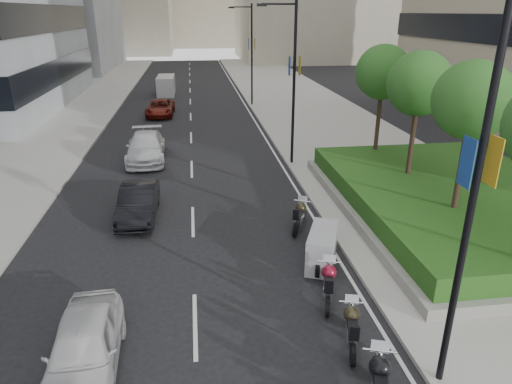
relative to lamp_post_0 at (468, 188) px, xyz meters
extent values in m
cube|color=#9E9B93|center=(4.86, 29.00, -4.99)|extent=(10.00, 100.00, 0.15)
cube|color=#9E9B93|center=(-16.14, 29.00, -4.99)|extent=(8.00, 100.00, 0.15)
cube|color=silver|center=(-0.44, 29.00, -5.06)|extent=(0.12, 100.00, 0.01)
cube|color=silver|center=(-5.64, 29.00, -5.06)|extent=(0.12, 100.00, 0.01)
cube|color=gray|center=(5.86, 9.00, -4.72)|extent=(10.00, 14.00, 0.40)
cube|color=#184714|center=(5.86, 9.00, -4.12)|extent=(9.40, 13.40, 0.80)
cylinder|color=#332319|center=(4.36, 7.00, -2.52)|extent=(0.22, 0.22, 4.00)
sphere|color=#16481B|center=(4.36, 7.00, 0.38)|extent=(2.80, 2.80, 2.80)
cylinder|color=#332319|center=(4.36, 11.00, -2.52)|extent=(0.22, 0.22, 4.00)
sphere|color=#16481B|center=(4.36, 11.00, 0.38)|extent=(2.80, 2.80, 2.80)
cylinder|color=#332319|center=(4.36, 15.00, -2.52)|extent=(0.22, 0.22, 4.00)
sphere|color=#16481B|center=(4.36, 15.00, 0.38)|extent=(2.80, 2.80, 2.80)
cylinder|color=black|center=(0.16, 0.00, -0.57)|extent=(0.16, 0.16, 9.00)
cube|color=gold|center=(0.44, 0.00, 0.53)|extent=(0.02, 0.45, 1.00)
cube|color=navy|center=(-0.12, 0.00, 0.53)|extent=(0.02, 0.45, 1.00)
cylinder|color=black|center=(0.16, 17.00, -0.57)|extent=(0.16, 0.16, 9.00)
cylinder|color=black|center=(-0.74, 17.00, 3.63)|extent=(1.80, 0.10, 0.10)
cube|color=black|center=(-1.64, 17.00, 3.58)|extent=(0.50, 0.22, 0.14)
cube|color=gold|center=(0.44, 17.00, 0.53)|extent=(0.02, 0.45, 1.00)
cube|color=navy|center=(-0.12, 17.00, 0.53)|extent=(0.02, 0.45, 1.00)
cylinder|color=black|center=(0.16, 35.00, -0.57)|extent=(0.16, 0.16, 9.00)
cylinder|color=black|center=(-0.74, 35.00, 3.63)|extent=(1.80, 0.10, 0.10)
cube|color=black|center=(-1.64, 35.00, 3.58)|extent=(0.50, 0.22, 0.14)
cube|color=gold|center=(0.44, 35.00, 0.53)|extent=(0.02, 0.45, 1.00)
cube|color=navy|center=(-0.12, 35.00, 0.53)|extent=(0.02, 0.45, 1.00)
cylinder|color=black|center=(-1.35, 0.26, -4.74)|extent=(0.32, 0.66, 0.65)
sphere|color=black|center=(-1.51, -0.26, -4.17)|extent=(0.50, 0.50, 0.50)
cylinder|color=silver|center=(-1.43, 0.01, -3.94)|extent=(0.75, 0.29, 0.05)
cylinder|color=black|center=(-1.71, 0.88, -4.78)|extent=(0.26, 0.58, 0.57)
cylinder|color=black|center=(-1.32, 2.30, -4.78)|extent=(0.26, 0.58, 0.57)
cube|color=silver|center=(-1.52, 1.54, -4.62)|extent=(0.48, 0.83, 0.39)
sphere|color=#2F2A1A|center=(-1.44, 1.84, -4.27)|extent=(0.44, 0.44, 0.44)
cube|color=black|center=(-1.60, 1.28, -4.33)|extent=(0.43, 0.74, 0.15)
cylinder|color=silver|center=(-1.38, 2.08, -4.07)|extent=(0.67, 0.23, 0.05)
cylinder|color=black|center=(-1.78, 2.90, -4.76)|extent=(0.29, 0.61, 0.60)
cylinder|color=black|center=(-1.32, 4.39, -4.76)|extent=(0.29, 0.61, 0.60)
cube|color=silver|center=(-1.56, 3.60, -4.60)|extent=(0.52, 0.88, 0.41)
sphere|color=maroon|center=(-1.47, 3.91, -4.23)|extent=(0.47, 0.47, 0.47)
cube|color=black|center=(-1.65, 3.32, -4.29)|extent=(0.47, 0.78, 0.16)
cylinder|color=silver|center=(-1.39, 4.16, -4.02)|extent=(0.70, 0.26, 0.05)
cylinder|color=black|center=(-1.47, 5.04, -4.75)|extent=(0.36, 0.63, 0.63)
cylinder|color=black|center=(-0.85, 6.55, -4.75)|extent=(0.36, 0.63, 0.63)
cube|color=gray|center=(-1.16, 5.79, -4.40)|extent=(1.62, 2.31, 1.28)
cylinder|color=black|center=(-1.62, 7.99, -4.77)|extent=(0.35, 0.58, 0.59)
cylinder|color=black|center=(-0.98, 9.37, -4.77)|extent=(0.35, 0.58, 0.59)
cube|color=silver|center=(-1.32, 8.63, -4.61)|extent=(0.60, 0.85, 0.40)
sphere|color=black|center=(-1.19, 8.92, -4.25)|extent=(0.46, 0.46, 0.46)
cube|color=black|center=(-1.44, 8.38, -4.31)|extent=(0.54, 0.76, 0.15)
cylinder|color=silver|center=(-1.08, 9.15, -4.04)|extent=(0.66, 0.34, 0.05)
imported|color=silver|center=(-8.32, 1.57, -4.35)|extent=(1.87, 4.26, 1.43)
imported|color=black|center=(-7.93, 10.76, -4.37)|extent=(1.57, 4.27, 1.40)
imported|color=white|center=(-8.31, 19.12, -4.28)|extent=(2.37, 5.46, 1.56)
imported|color=#63140B|center=(-8.18, 31.74, -4.40)|extent=(2.40, 4.85, 1.32)
cube|color=#B3B3B5|center=(-8.15, 42.52, -4.10)|extent=(1.80, 4.61, 1.93)
cube|color=#B3B3B5|center=(-8.15, 40.78, -4.56)|extent=(1.76, 1.12, 1.01)
cylinder|color=black|center=(-8.88, 40.87, -4.74)|extent=(0.23, 0.64, 0.64)
cylinder|color=black|center=(-7.41, 40.87, -4.74)|extent=(0.23, 0.64, 0.64)
cylinder|color=black|center=(-8.88, 43.99, -4.74)|extent=(0.23, 0.64, 0.64)
cylinder|color=black|center=(-7.41, 43.99, -4.74)|extent=(0.23, 0.64, 0.64)
camera|label=1|loc=(-5.38, -7.86, 3.29)|focal=32.00mm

